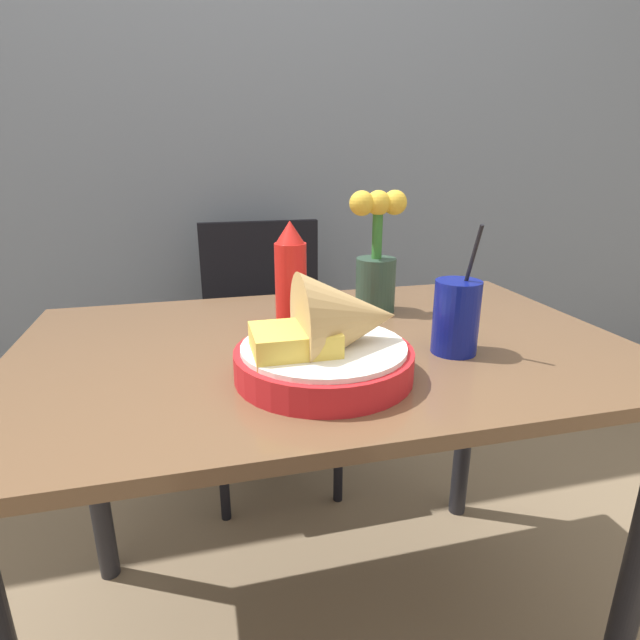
# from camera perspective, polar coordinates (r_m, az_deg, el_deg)

# --- Properties ---
(ground_plane) EXTENTS (12.00, 12.00, 0.00)m
(ground_plane) POSITION_cam_1_polar(r_m,az_deg,el_deg) (1.39, 0.42, -31.87)
(ground_plane) COLOR #7A664C
(wall_window) EXTENTS (7.00, 0.06, 2.60)m
(wall_window) POSITION_cam_1_polar(r_m,az_deg,el_deg) (1.93, -8.03, 24.90)
(wall_window) COLOR slate
(wall_window) RESTS_ON ground_plane
(dining_table) EXTENTS (1.15, 0.73, 0.73)m
(dining_table) POSITION_cam_1_polar(r_m,az_deg,el_deg) (1.00, 0.50, -8.26)
(dining_table) COLOR brown
(dining_table) RESTS_ON ground_plane
(chair_far_window) EXTENTS (0.40, 0.40, 0.86)m
(chair_far_window) POSITION_cam_1_polar(r_m,az_deg,el_deg) (1.69, -6.20, -0.81)
(chair_far_window) COLOR black
(chair_far_window) RESTS_ON ground_plane
(food_basket) EXTENTS (0.29, 0.29, 0.17)m
(food_basket) POSITION_cam_1_polar(r_m,az_deg,el_deg) (0.79, 1.33, -2.43)
(food_basket) COLOR red
(food_basket) RESTS_ON dining_table
(ketchup_bottle) EXTENTS (0.07, 0.07, 0.22)m
(ketchup_bottle) POSITION_cam_1_polar(r_m,az_deg,el_deg) (1.03, -3.36, 5.07)
(ketchup_bottle) COLOR red
(ketchup_bottle) RESTS_ON dining_table
(drink_cup) EXTENTS (0.08, 0.08, 0.23)m
(drink_cup) POSITION_cam_1_polar(r_m,az_deg,el_deg) (0.92, 15.26, 0.09)
(drink_cup) COLOR navy
(drink_cup) RESTS_ON dining_table
(flower_vase) EXTENTS (0.13, 0.09, 0.27)m
(flower_vase) POSITION_cam_1_polar(r_m,az_deg,el_deg) (1.12, 6.46, 7.00)
(flower_vase) COLOR #2D4738
(flower_vase) RESTS_ON dining_table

